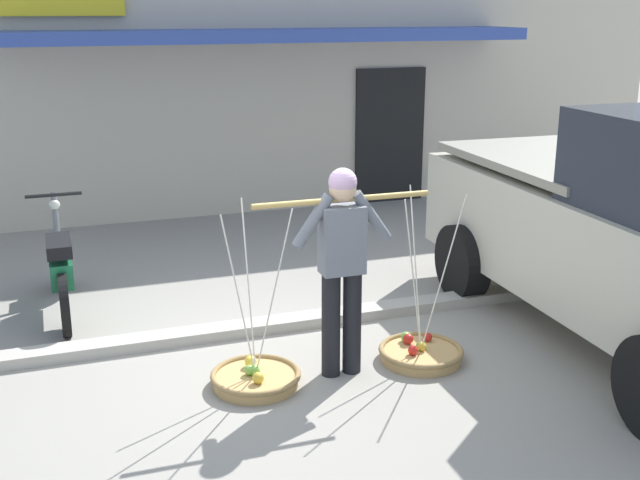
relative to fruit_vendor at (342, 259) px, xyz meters
name	(u,v)px	position (x,y,z in m)	size (l,w,h in m)	color
ground_plane	(271,364)	(-0.50, 0.34, -0.98)	(90.00, 90.00, 0.00)	gray
sidewalk_curb	(249,328)	(-0.50, 1.04, -0.93)	(20.00, 0.24, 0.10)	#AEA89C
fruit_vendor	(342,259)	(0.00, 0.00, 0.00)	(1.43, 0.22, 1.70)	black
fruit_basket_left_side	(256,377)	(-0.72, 0.01, -0.90)	(0.71, 0.71, 1.45)	tan
fruit_basket_right_side	(421,352)	(0.71, 0.00, -0.90)	(0.71, 0.71, 1.45)	tan
motorcycle_second_in_row	(61,268)	(-2.07, 2.13, -0.52)	(0.54, 1.82, 1.09)	black
storefront_building	(223,54)	(0.85, 7.82, 1.13)	(13.00, 6.00, 4.20)	beige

